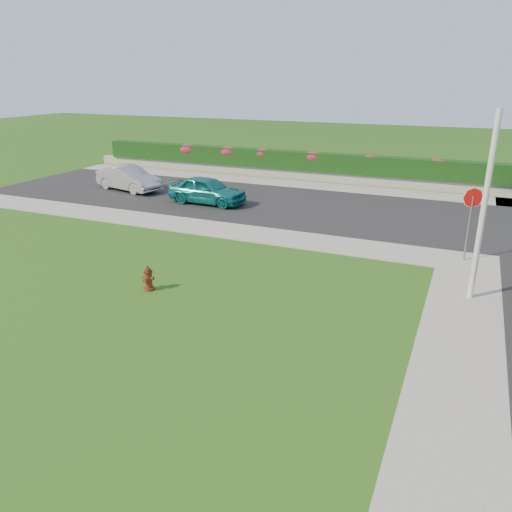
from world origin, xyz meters
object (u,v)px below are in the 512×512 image
at_px(utility_pole, 484,209).
at_px(stop_sign, 472,207).
at_px(fire_hydrant, 148,279).
at_px(sedan_teal, 207,190).
at_px(sedan_silver, 129,178).

relative_size(utility_pole, stop_sign, 2.04).
distance_m(fire_hydrant, utility_pole, 9.70).
height_order(sedan_teal, utility_pole, utility_pole).
relative_size(sedan_teal, stop_sign, 1.52).
bearing_deg(utility_pole, sedan_teal, 151.02).
xyz_separation_m(fire_hydrant, stop_sign, (8.58, 6.47, 1.57)).
distance_m(sedan_teal, utility_pole, 14.30).
bearing_deg(sedan_silver, utility_pole, -100.07).
height_order(fire_hydrant, sedan_teal, sedan_teal).
bearing_deg(sedan_teal, utility_pole, -116.93).
bearing_deg(fire_hydrant, sedan_silver, 131.27).
distance_m(utility_pole, stop_sign, 3.36).
bearing_deg(stop_sign, sedan_silver, 162.70).
xyz_separation_m(fire_hydrant, sedan_teal, (-3.53, 10.06, 0.35)).
xyz_separation_m(sedan_teal, stop_sign, (12.11, -3.59, 1.22)).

